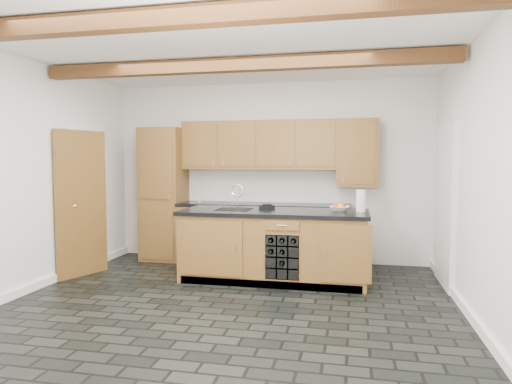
% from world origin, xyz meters
% --- Properties ---
extents(ground, '(5.00, 5.00, 0.00)m').
position_xyz_m(ground, '(0.00, 0.00, 0.00)').
color(ground, black).
rests_on(ground, ground).
extents(room_shell, '(5.01, 5.00, 5.00)m').
position_xyz_m(room_shell, '(-0.09, 0.53, 1.53)').
color(room_shell, white).
rests_on(room_shell, ground).
extents(back_cabinetry, '(3.65, 0.62, 2.20)m').
position_xyz_m(back_cabinetry, '(-0.38, 2.24, 0.98)').
color(back_cabinetry, brown).
rests_on(back_cabinetry, ground).
extents(island, '(2.48, 0.96, 0.93)m').
position_xyz_m(island, '(0.31, 1.28, 0.47)').
color(island, brown).
rests_on(island, ground).
extents(faucet, '(0.45, 0.40, 0.34)m').
position_xyz_m(faucet, '(-0.25, 1.33, 0.96)').
color(faucet, black).
rests_on(faucet, island).
extents(kitchen_scale, '(0.23, 0.18, 0.06)m').
position_xyz_m(kitchen_scale, '(0.16, 1.50, 0.96)').
color(kitchen_scale, black).
rests_on(kitchen_scale, island).
extents(fruit_bowl, '(0.29, 0.29, 0.06)m').
position_xyz_m(fruit_bowl, '(1.15, 1.40, 0.96)').
color(fruit_bowl, white).
rests_on(fruit_bowl, island).
extents(fruit_cluster, '(0.16, 0.17, 0.07)m').
position_xyz_m(fruit_cluster, '(1.15, 1.40, 1.00)').
color(fruit_cluster, '#AA2916').
rests_on(fruit_cluster, fruit_bowl).
extents(paper_towel, '(0.12, 0.12, 0.28)m').
position_xyz_m(paper_towel, '(1.42, 1.38, 1.07)').
color(paper_towel, white).
rests_on(paper_towel, island).
extents(mug, '(0.11, 0.11, 0.08)m').
position_xyz_m(mug, '(-1.05, 2.18, 0.97)').
color(mug, white).
rests_on(mug, back_cabinetry).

